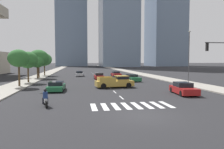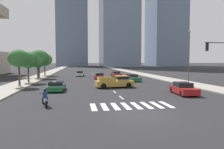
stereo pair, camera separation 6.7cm
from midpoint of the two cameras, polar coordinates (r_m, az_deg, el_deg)
The scene contains 20 objects.
ground_plane at distance 14.75m, azimuth 8.53°, elevation -11.07°, with size 800.00×800.00×0.00m, color #232326.
sidewalk_east at distance 47.27m, azimuth 13.15°, elevation -0.88°, with size 4.00×260.00×0.15m, color gray.
sidewalk_west at distance 44.69m, azimuth -20.99°, elevation -1.29°, with size 4.00×260.00×0.15m, color gray.
crosswalk_near at distance 17.82m, azimuth 5.29°, elevation -8.46°, with size 6.75×2.80×0.01m.
lane_divider_center at distance 45.23m, azimuth -3.59°, elevation -1.09°, with size 0.14×50.00×0.01m.
motorcycle_lead at distance 18.27m, azimuth -17.70°, elevation -6.47°, with size 0.87×2.16×1.49m.
pickup_truck at distance 29.75m, azimuth 1.20°, elevation -1.99°, with size 5.50×2.64×1.67m.
sedan_red_0 at distance 43.12m, azimuth -3.50°, elevation -0.49°, with size 1.81×4.69×1.36m.
sedan_red_1 at distance 51.12m, azimuth 1.19°, elevation 0.11°, with size 2.00×4.57×1.24m.
sedan_green_2 at distance 39.30m, azimuth 5.66°, elevation -0.95°, with size 2.28×4.74×1.28m.
sedan_red_3 at distance 25.01m, azimuth 18.96°, elevation -3.71°, with size 2.28×4.51×1.35m.
sedan_silver_4 at distance 52.46m, azimuth -8.70°, elevation 0.17°, with size 2.00×4.51×1.27m.
sedan_green_5 at distance 27.36m, azimuth -14.85°, elevation -3.15°, with size 2.03×4.57×1.19m.
traffic_signal_near at distance 25.90m, azimuth 28.30°, elevation 4.24°, with size 3.90×0.28×5.98m.
street_lamp_east at distance 37.12m, azimuth 20.34°, elevation 5.45°, with size 0.50×0.24×8.57m.
street_tree_nearest at distance 32.84m, azimuth -24.01°, elevation 4.02°, with size 2.97×2.97×5.27m.
street_tree_second at distance 38.28m, azimuth -21.86°, elevation 3.69°, with size 3.30×3.30×5.21m.
street_tree_third at distance 46.41m, azimuth -19.60°, elevation 3.24°, with size 2.80×2.80×4.63m.
street_tree_fourth at distance 47.99m, azimuth -19.28°, elevation 4.17°, with size 4.37×4.37×6.06m.
street_tree_fifth at distance 55.71m, azimuth -17.86°, elevation 3.89°, with size 3.76×3.76×5.60m.
Camera 2 is at (-4.33, -13.59, 3.74)m, focal length 33.53 mm.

